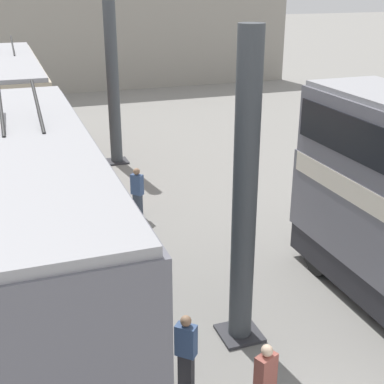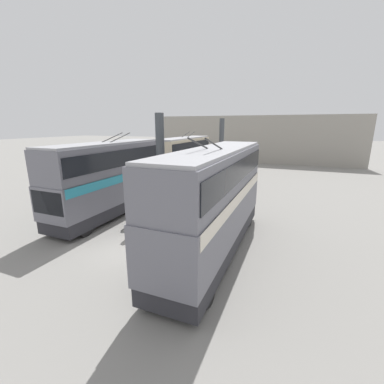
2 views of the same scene
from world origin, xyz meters
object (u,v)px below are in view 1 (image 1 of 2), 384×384
bus_right_mid (13,111)px  bus_right_near (38,250)px  person_by_right_row (186,350)px  person_aisle_midway (137,191)px  person_aisle_foreground (265,381)px  oil_drum (63,142)px

bus_right_mid → bus_right_near: bearing=-180.0°
bus_right_mid → person_by_right_row: bearing=-169.9°
person_aisle_midway → person_by_right_row: size_ratio=1.05×
bus_right_near → person_by_right_row: size_ratio=5.77×
bus_right_near → person_by_right_row: 3.58m
bus_right_mid → person_aisle_foreground: (-15.88, -3.69, -1.97)m
person_aisle_foreground → person_by_right_row: bearing=15.6°
person_aisle_foreground → oil_drum: person_aisle_foreground is taller
bus_right_mid → oil_drum: bus_right_mid is taller
bus_right_mid → oil_drum: bearing=-33.2°
bus_right_mid → person_aisle_midway: 7.13m
person_aisle_midway → oil_drum: bearing=-122.0°
person_aisle_foreground → oil_drum: 19.37m
bus_right_near → oil_drum: size_ratio=12.36×
bus_right_mid → person_aisle_foreground: 16.42m
bus_right_mid → person_by_right_row: bus_right_mid is taller
bus_right_mid → person_aisle_midway: bearing=-146.6°
person_aisle_midway → oil_drum: 9.31m
person_aisle_midway → oil_drum: (9.17, 1.54, -0.57)m
person_by_right_row → oil_drum: (17.96, 0.35, -0.52)m
bus_right_near → bus_right_mid: size_ratio=0.89×
oil_drum → bus_right_near: bearing=172.3°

